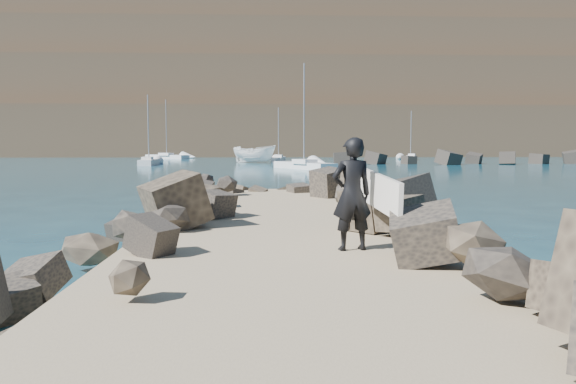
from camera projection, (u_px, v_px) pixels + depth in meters
name	position (u px, v px, depth m)	size (l,w,h in m)	color
ground	(286.00, 257.00, 12.11)	(800.00, 800.00, 0.00)	#0F384C
jetty	(290.00, 263.00, 10.09)	(6.00, 26.00, 0.60)	#8C7759
riprap_left	(134.00, 248.00, 10.46)	(2.60, 22.00, 1.00)	black
riprap_right	(441.00, 246.00, 10.69)	(2.60, 22.00, 1.00)	black
breakwater_secondary	(556.00, 159.00, 68.22)	(52.00, 4.00, 1.20)	black
headland	(299.00, 99.00, 170.43)	(360.00, 140.00, 32.00)	#2D4919
surfboard_resting	(193.00, 196.00, 15.09)	(0.57, 2.28, 0.08)	beige
boat_imported	(254.00, 154.00, 72.95)	(2.21, 5.88, 2.27)	white
surfer_with_board	(356.00, 194.00, 9.67)	(1.00, 2.42, 1.95)	black
sailboat_f	(450.00, 155.00, 108.92)	(2.92, 6.14, 7.35)	silver
sailboat_c	(304.00, 165.00, 54.74)	(5.82, 8.60, 10.35)	silver
sailboat_d	(411.00, 158.00, 86.01)	(3.25, 6.35, 7.61)	silver
sailboat_b	(279.00, 159.00, 77.20)	(2.13, 6.31, 7.56)	silver
sailboat_e	(167.00, 157.00, 92.52)	(7.75, 6.30, 9.83)	silver
sailboat_a	(149.00, 162.00, 64.86)	(1.82, 6.86, 8.23)	silver
headland_buildings	(325.00, 34.00, 161.39)	(137.50, 30.50, 5.00)	white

